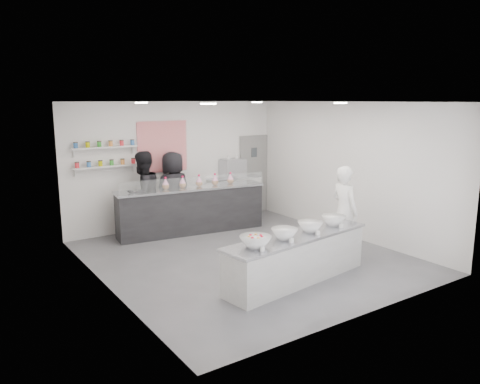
% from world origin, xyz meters
% --- Properties ---
extents(floor, '(6.00, 6.00, 0.00)m').
position_xyz_m(floor, '(0.00, 0.00, 0.00)').
color(floor, '#515156').
rests_on(floor, ground).
extents(ceiling, '(6.00, 6.00, 0.00)m').
position_xyz_m(ceiling, '(0.00, 0.00, 3.00)').
color(ceiling, white).
rests_on(ceiling, floor).
extents(back_wall, '(5.50, 0.00, 5.50)m').
position_xyz_m(back_wall, '(0.00, 3.00, 1.50)').
color(back_wall, white).
rests_on(back_wall, floor).
extents(left_wall, '(0.00, 6.00, 6.00)m').
position_xyz_m(left_wall, '(-2.75, 0.00, 1.50)').
color(left_wall, white).
rests_on(left_wall, floor).
extents(right_wall, '(0.00, 6.00, 6.00)m').
position_xyz_m(right_wall, '(2.75, 0.00, 1.50)').
color(right_wall, white).
rests_on(right_wall, floor).
extents(back_door, '(0.88, 0.04, 2.10)m').
position_xyz_m(back_door, '(2.30, 2.97, 1.05)').
color(back_door, gray).
rests_on(back_door, floor).
extents(pattern_panel, '(1.25, 0.03, 1.20)m').
position_xyz_m(pattern_panel, '(-0.35, 2.98, 1.95)').
color(pattern_panel, red).
rests_on(pattern_panel, back_wall).
extents(jar_shelf_lower, '(1.45, 0.22, 0.04)m').
position_xyz_m(jar_shelf_lower, '(-1.75, 2.90, 1.60)').
color(jar_shelf_lower, silver).
rests_on(jar_shelf_lower, back_wall).
extents(jar_shelf_upper, '(1.45, 0.22, 0.04)m').
position_xyz_m(jar_shelf_upper, '(-1.75, 2.90, 2.02)').
color(jar_shelf_upper, silver).
rests_on(jar_shelf_upper, back_wall).
extents(preserve_jars, '(1.45, 0.10, 0.56)m').
position_xyz_m(preserve_jars, '(-1.75, 2.88, 1.88)').
color(preserve_jars, red).
rests_on(preserve_jars, jar_shelf_lower).
extents(downlight_0, '(0.24, 0.24, 0.02)m').
position_xyz_m(downlight_0, '(-1.40, -1.00, 2.98)').
color(downlight_0, white).
rests_on(downlight_0, ceiling).
extents(downlight_1, '(0.24, 0.24, 0.02)m').
position_xyz_m(downlight_1, '(1.40, -1.00, 2.98)').
color(downlight_1, white).
rests_on(downlight_1, ceiling).
extents(downlight_2, '(0.24, 0.24, 0.02)m').
position_xyz_m(downlight_2, '(-1.40, 1.60, 2.98)').
color(downlight_2, white).
rests_on(downlight_2, ceiling).
extents(downlight_3, '(0.24, 0.24, 0.02)m').
position_xyz_m(downlight_3, '(1.40, 1.60, 2.98)').
color(downlight_3, white).
rests_on(downlight_3, ceiling).
extents(prep_counter, '(3.02, 1.06, 0.81)m').
position_xyz_m(prep_counter, '(0.02, -1.48, 0.40)').
color(prep_counter, '#AEAEA9').
rests_on(prep_counter, floor).
extents(back_bar, '(3.50, 1.08, 1.07)m').
position_xyz_m(back_bar, '(-0.05, 2.15, 0.53)').
color(back_bar, black).
rests_on(back_bar, floor).
extents(sneeze_guard, '(3.37, 0.47, 0.29)m').
position_xyz_m(sneeze_guard, '(-0.09, 1.85, 1.21)').
color(sneeze_guard, white).
rests_on(sneeze_guard, back_bar).
extents(espresso_ledge, '(1.44, 0.46, 1.07)m').
position_xyz_m(espresso_ledge, '(1.55, 2.78, 0.54)').
color(espresso_ledge, '#AEAEA9').
rests_on(espresso_ledge, floor).
extents(espresso_machine, '(0.61, 0.42, 0.46)m').
position_xyz_m(espresso_machine, '(1.50, 2.78, 1.30)').
color(espresso_machine, '#93969E').
rests_on(espresso_machine, espresso_ledge).
extents(cup_stacks, '(0.24, 0.24, 0.35)m').
position_xyz_m(cup_stacks, '(1.32, 2.78, 1.24)').
color(cup_stacks, '#959163').
rests_on(cup_stacks, espresso_ledge).
extents(prep_bowls, '(2.44, 0.85, 0.17)m').
position_xyz_m(prep_bowls, '(0.02, -1.48, 0.89)').
color(prep_bowls, white).
rests_on(prep_bowls, prep_counter).
extents(label_cards, '(2.01, 0.04, 0.07)m').
position_xyz_m(label_cards, '(-0.05, -2.01, 0.84)').
color(label_cards, white).
rests_on(label_cards, prep_counter).
extents(cookie_bags, '(2.16, 0.44, 0.28)m').
position_xyz_m(cookie_bags, '(-0.05, 2.15, 1.21)').
color(cookie_bags, '#FF98CE').
rests_on(cookie_bags, back_bar).
extents(woman_prep, '(0.47, 0.68, 1.80)m').
position_xyz_m(woman_prep, '(1.64, -0.99, 0.90)').
color(woman_prep, white).
rests_on(woman_prep, floor).
extents(staff_left, '(1.14, 1.02, 1.93)m').
position_xyz_m(staff_left, '(-1.09, 2.47, 0.97)').
color(staff_left, black).
rests_on(staff_left, floor).
extents(staff_right, '(0.96, 0.66, 1.88)m').
position_xyz_m(staff_right, '(-0.32, 2.52, 0.94)').
color(staff_right, black).
rests_on(staff_right, floor).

